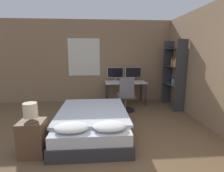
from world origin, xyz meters
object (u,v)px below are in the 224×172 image
object	(u,v)px
bed	(93,122)
desk	(125,84)
computer_mouse	(136,82)
monitor_left	(115,73)
office_chair	(126,98)
keyboard	(127,83)
bedside_lamp	(30,110)
bookshelf	(175,71)
monitor_right	(133,73)
nightstand	(33,138)

from	to	relation	value
bed	desk	xyz separation A→B (m)	(1.00, 2.11, 0.40)
computer_mouse	monitor_left	bearing A→B (deg)	140.09
office_chair	keyboard	bearing A→B (deg)	79.37
bed	monitor_left	distance (m)	2.57
bedside_lamp	desk	xyz separation A→B (m)	(1.93, 2.82, -0.12)
monitor_left	bookshelf	world-z (taller)	bookshelf
desk	computer_mouse	world-z (taller)	computer_mouse
monitor_right	office_chair	size ratio (longest dim) A/B	0.54
monitor_left	monitor_right	bearing A→B (deg)	0.00
bedside_lamp	monitor_left	xyz separation A→B (m)	(1.63, 3.07, 0.23)
nightstand	bedside_lamp	distance (m)	0.46
keyboard	computer_mouse	size ratio (longest dim) A/B	5.58
bedside_lamp	bookshelf	world-z (taller)	bookshelf
monitor_left	bookshelf	distance (m)	1.88
computer_mouse	bookshelf	world-z (taller)	bookshelf
desk	computer_mouse	size ratio (longest dim) A/B	18.60
bedside_lamp	bed	bearing A→B (deg)	37.21
nightstand	computer_mouse	world-z (taller)	computer_mouse
computer_mouse	nightstand	bearing A→B (deg)	-130.71
keyboard	monitor_right	bearing A→B (deg)	58.43
keyboard	monitor_left	bearing A→B (deg)	121.57
desk	office_chair	size ratio (longest dim) A/B	1.31
bookshelf	desk	bearing A→B (deg)	157.36
nightstand	monitor_left	xyz separation A→B (m)	(1.63, 3.07, 0.69)
bedside_lamp	keyboard	size ratio (longest dim) A/B	0.76
desk	keyboard	bearing A→B (deg)	-90.00
nightstand	bedside_lamp	bearing A→B (deg)	165.96
nightstand	office_chair	bearing A→B (deg)	48.13
desk	bedside_lamp	bearing A→B (deg)	-124.41
desk	monitor_left	distance (m)	0.52
computer_mouse	bookshelf	xyz separation A→B (m)	(1.09, -0.33, 0.37)
monitor_left	bookshelf	size ratio (longest dim) A/B	0.27
bedside_lamp	desk	world-z (taller)	bedside_lamp
bedside_lamp	keyboard	distance (m)	3.22
desk	keyboard	distance (m)	0.26
monitor_right	office_chair	world-z (taller)	monitor_right
bookshelf	monitor_right	bearing A→B (deg)	142.65
monitor_right	computer_mouse	size ratio (longest dim) A/B	7.64
monitor_left	keyboard	distance (m)	0.63
monitor_left	computer_mouse	bearing A→B (deg)	-39.91
desk	bookshelf	xyz separation A→B (m)	(1.38, -0.58, 0.48)
computer_mouse	bookshelf	distance (m)	1.20
office_chair	bookshelf	distance (m)	1.66
keyboard	bookshelf	world-z (taller)	bookshelf
monitor_right	nightstand	bearing A→B (deg)	-126.06
monitor_right	computer_mouse	distance (m)	0.55
monitor_right	keyboard	bearing A→B (deg)	-121.57
keyboard	office_chair	world-z (taller)	office_chair
bed	office_chair	size ratio (longest dim) A/B	2.09
bed	computer_mouse	size ratio (longest dim) A/B	29.60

